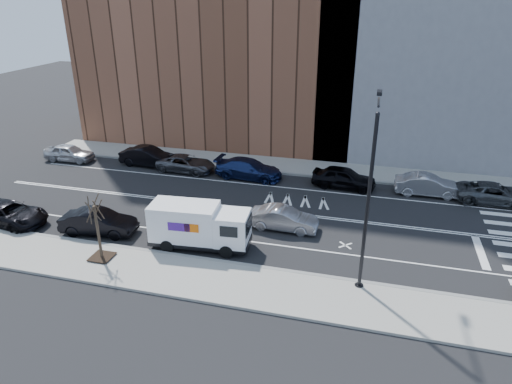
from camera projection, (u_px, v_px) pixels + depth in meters
The scene contains 21 objects.
ground at pixel (261, 210), 31.25m from camera, with size 120.00×120.00×0.00m, color black.
sidewalk_near at pixel (219, 282), 23.44m from camera, with size 44.00×3.60×0.15m, color gray.
sidewalk_far at pixel (286, 166), 39.01m from camera, with size 44.00×3.60×0.15m, color gray.
curb_near at pixel (229, 263), 25.03m from camera, with size 44.00×0.25×0.17m, color gray.
curb_far at pixel (282, 173), 37.41m from camera, with size 44.00×0.25×0.17m, color gray.
road_markings at pixel (261, 210), 31.25m from camera, with size 40.00×8.60×0.01m, color white, non-canonical shape.
bldg_brick at pixel (219, 24), 42.49m from camera, with size 26.00×10.00×22.00m, color brown.
bldg_concrete at pixel (452, 2), 37.01m from camera, with size 20.00×10.00×26.00m, color slate.
streetlight at pixel (369, 192), 21.45m from camera, with size 0.44×4.02×9.34m.
street_tree at pixel (99, 237), 24.88m from camera, with size 1.20×1.20×3.75m.
fedex_van at pixel (199, 225), 26.27m from camera, with size 5.95×2.45×2.66m.
far_parked_a at pixel (69, 153), 40.12m from camera, with size 1.75×4.36×1.49m, color #ABABB0.
far_parked_b at pixel (149, 157), 38.94m from camera, with size 1.72×4.94×1.63m, color black.
far_parked_c at pixel (186, 163), 37.81m from camera, with size 2.24×4.86×1.35m, color #4B4D53.
far_parked_d at pixel (249, 169), 36.38m from camera, with size 2.19×5.38×1.56m, color navy.
far_parked_e at pixel (344, 178), 34.57m from camera, with size 1.92×4.78×1.63m, color black.
far_parked_f at pixel (428, 185), 33.33m from camera, with size 1.63×4.67×1.54m, color #A6A6AA.
far_parked_g at pixel (494, 193), 32.10m from camera, with size 2.36×5.12×1.42m, color #414548.
driving_sedan at pixel (283, 219), 28.54m from camera, with size 1.51×4.32×1.42m, color #9C9CA0.
near_parked_rear_a at pixel (99, 222), 27.99m from camera, with size 1.62×4.64×1.53m, color black.
near_parked_rear_b at pixel (9, 213), 29.21m from camera, with size 2.37×5.14×1.43m, color black.
Camera 1 is at (6.86, -27.25, 13.75)m, focal length 32.00 mm.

